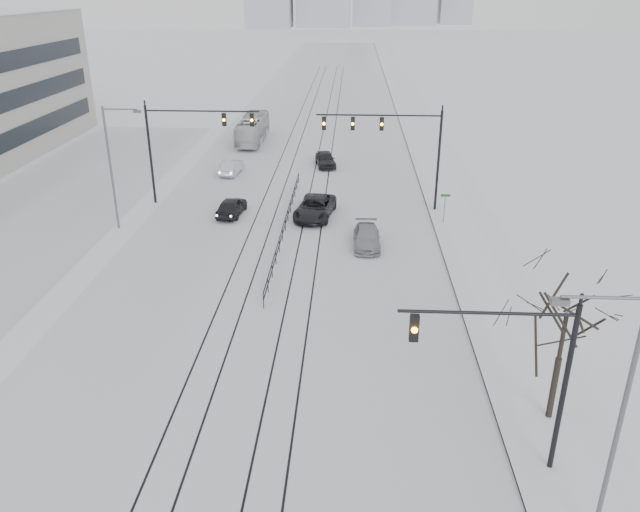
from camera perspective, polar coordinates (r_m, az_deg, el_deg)
The scene contains 19 objects.
road at distance 74.69m, azimuth -0.79°, elevation 10.69°, with size 22.00×260.00×0.02m, color silver.
sidewalk_east at distance 75.04m, azimuth 9.73°, elevation 10.48°, with size 5.00×260.00×0.16m, color silver.
curb at distance 74.80m, azimuth 7.83°, elevation 10.54°, with size 0.10×260.00×0.12m, color gray.
parking_strip at distance 56.22m, azimuth -23.40°, elevation 4.35°, with size 14.00×60.00×0.03m, color silver.
tram_rails at distance 55.43m, azimuth -2.12°, elevation 6.07°, with size 5.30×180.00×0.01m.
traffic_mast_near at distance 23.07m, azimuth 17.92°, elevation -9.51°, with size 6.10×0.37×7.00m.
traffic_mast_ne at distance 49.00m, azimuth 6.97°, elevation 10.52°, with size 9.60×0.37×8.00m.
traffic_mast_nw at distance 51.63m, azimuth -12.23°, elevation 10.63°, with size 9.10×0.37×8.00m.
street_light_east at distance 21.00m, azimuth 25.26°, elevation -12.25°, with size 2.73×0.25×9.00m.
street_light_west at distance 47.31m, azimuth -18.34°, elevation 8.34°, with size 2.73×0.25×9.00m.
bare_tree at distance 26.27m, azimuth 21.47°, elevation -5.96°, with size 4.40×4.40×6.10m.
median_fence at distance 45.86m, azimuth -3.19°, elevation 2.90°, with size 0.06×24.00×1.00m.
street_sign at distance 47.66m, azimuth 11.34°, elevation 4.66°, with size 0.70×0.06×2.40m.
sedan_sb_inner at distance 49.45m, azimuth -8.10°, elevation 4.49°, with size 1.70×4.21×1.44m, color black.
sedan_sb_outer at distance 60.64m, azimuth -8.11°, elevation 8.06°, with size 1.47×4.23×1.39m, color #B5B9BD.
sedan_nb_front at distance 48.50m, azimuth -0.46°, elevation 4.43°, with size 2.60×5.65×1.57m, color black.
sedan_nb_right at distance 43.16m, azimuth 4.30°, elevation 1.69°, with size 1.82×4.48×1.30m, color gray.
sedan_nb_far at distance 62.64m, azimuth 0.50°, elevation 8.84°, with size 1.74×4.33×1.47m, color black.
box_truck at distance 73.12m, azimuth -6.16°, elevation 11.45°, with size 2.47×10.54×2.93m, color #BBBEBF.
Camera 1 is at (4.73, -12.64, 16.73)m, focal length 35.00 mm.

